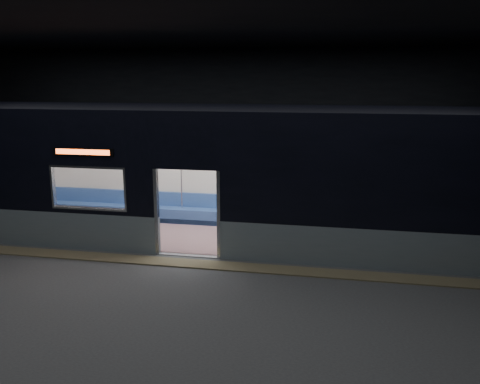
% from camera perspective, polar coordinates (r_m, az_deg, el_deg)
% --- Properties ---
extents(station_floor, '(24.00, 14.00, 0.01)m').
position_cam_1_polar(station_floor, '(11.04, -7.39, -9.00)').
color(station_floor, '#47494C').
rests_on(station_floor, ground).
extents(station_envelope, '(24.00, 14.00, 5.00)m').
position_cam_1_polar(station_envelope, '(10.26, -7.99, 10.37)').
color(station_envelope, black).
rests_on(station_envelope, station_floor).
extents(tactile_strip, '(22.80, 0.50, 0.03)m').
position_cam_1_polar(tactile_strip, '(11.52, -6.53, -7.92)').
color(tactile_strip, '#8C7F59').
rests_on(tactile_strip, station_floor).
extents(metro_car, '(18.00, 3.04, 3.35)m').
position_cam_1_polar(metro_car, '(12.89, -4.09, 2.81)').
color(metro_car, gray).
rests_on(metro_car, station_floor).
extents(passenger, '(0.40, 0.65, 1.30)m').
position_cam_1_polar(passenger, '(13.74, 16.86, -1.68)').
color(passenger, black).
rests_on(passenger, metro_car).
extents(handbag, '(0.29, 0.25, 0.14)m').
position_cam_1_polar(handbag, '(13.57, 16.87, -2.31)').
color(handbag, black).
rests_on(handbag, passenger).
extents(transit_map, '(0.89, 0.03, 0.58)m').
position_cam_1_polar(transit_map, '(13.97, 2.31, 1.93)').
color(transit_map, white).
rests_on(transit_map, metro_car).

